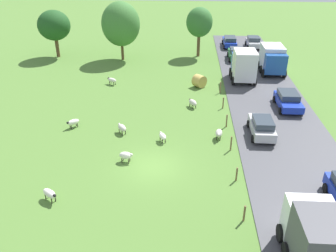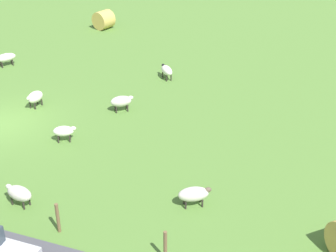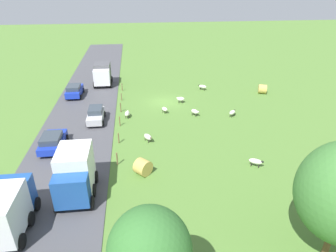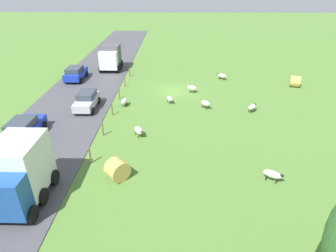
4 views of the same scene
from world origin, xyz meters
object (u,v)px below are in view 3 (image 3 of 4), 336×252
Objects in this scene: sheep_0 at (165,109)px; sheep_5 at (181,99)px; hay_bale_1 at (262,89)px; truck_0 at (75,174)px; sheep_6 at (256,161)px; car_0 at (52,141)px; sheep_1 at (195,112)px; tree_1 at (150,251)px; car_4 at (74,90)px; sheep_7 at (127,114)px; sheep_2 at (148,137)px; truck_2 at (103,74)px; sheep_4 at (232,112)px; car_1 at (96,115)px; sheep_3 at (203,87)px; truck_1 at (4,209)px; hay_bale_0 at (143,167)px.

sheep_0 is 3.95m from sheep_5.
truck_0 is (22.99, 19.70, 1.32)m from hay_bale_1.
sheep_6 is 19.10m from car_0.
tree_1 is (6.76, 23.01, 4.15)m from sheep_1.
car_4 is (0.28, -14.30, 0.06)m from car_0.
hay_bale_1 is (-19.34, -6.10, 0.13)m from sheep_7.
sheep_7 is 14.15m from truck_0.
car_4 is (9.50, -13.92, 0.41)m from sheep_2.
sheep_1 is 0.30× the size of truck_2.
car_1 is (16.11, -0.46, 0.38)m from sheep_4.
car_4 is (3.80, -8.61, 0.02)m from car_1.
car_4 is (18.65, -19.51, 0.39)m from sheep_6.
hay_bale_1 is (-11.23, -6.49, 0.11)m from sheep_1.
car_1 is (3.57, 0.68, 0.38)m from sheep_7.
hay_bale_1 is (-8.06, -17.68, 0.11)m from sheep_6.
sheep_6 is 16.17m from sheep_7.
car_0 is at bearing 14.91° from sheep_4.
sheep_0 is 0.88× the size of sheep_7.
truck_0 is at bearing 7.68° from sheep_6.
sheep_6 is 0.30× the size of car_0.
truck_2 reaches higher than sheep_3.
sheep_2 is 16.98m from sheep_3.
truck_1 reaches higher than sheep_2.
truck_1 reaches higher than sheep_7.
truck_2 is at bearing -14.72° from sheep_3.
car_4 reaches higher than sheep_6.
sheep_1 reaches higher than sheep_2.
car_4 reaches higher than car_1.
truck_0 is (10.71, 17.46, 1.42)m from sheep_5.
sheep_0 is 0.27× the size of truck_2.
car_4 reaches higher than hay_bale_0.
sheep_0 is 0.82× the size of hay_bale_1.
car_4 is at bearing -28.23° from sheep_1.
hay_bale_0 is 12.55m from tree_1.
truck_1 is (8.94, 5.22, 1.11)m from hay_bale_0.
car_1 reaches higher than sheep_3.
car_0 is (18.37, -5.21, 0.33)m from sheep_6.
hay_bale_1 is at bearing -139.41° from truck_0.
sheep_1 is at bearing 71.57° from sheep_3.
truck_2 is (0.11, -25.94, -0.18)m from truck_0.
sheep_0 is 0.23× the size of truck_1.
sheep_6 is 0.98× the size of hay_bale_1.
sheep_1 is 0.25× the size of truck_1.
sheep_7 is 0.28× the size of car_0.
sheep_4 is 0.92× the size of sheep_7.
car_0 is at bearing 41.93° from sheep_7.
sheep_1 is 12.97m from hay_bale_1.
sheep_2 is 16.86m from car_4.
hay_bale_1 is 30.30m from truck_0.
sheep_7 is (2.13, -6.00, 0.00)m from sheep_2.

